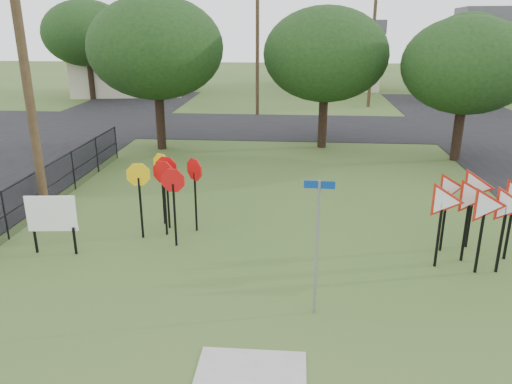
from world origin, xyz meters
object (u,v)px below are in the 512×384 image
Objects in this scene: info_board at (52,216)px; yield_sign_cluster at (477,200)px; stop_sign_cluster at (167,179)px; street_name_sign at (317,240)px.

yield_sign_cluster is at bearing 2.38° from info_board.
stop_sign_cluster is 8.45m from yield_sign_cluster.
stop_sign_cluster is at bearing 136.47° from street_name_sign.
street_name_sign is 5.82m from stop_sign_cluster.
yield_sign_cluster reaches higher than stop_sign_cluster.
street_name_sign reaches higher than info_board.
stop_sign_cluster is (-4.22, 4.01, -0.02)m from street_name_sign.
yield_sign_cluster is at bearing -7.89° from stop_sign_cluster.
street_name_sign is at bearing -18.86° from info_board.
street_name_sign is 1.32× the size of stop_sign_cluster.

